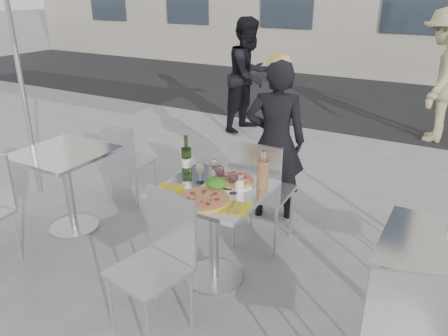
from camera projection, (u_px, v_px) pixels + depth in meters
The scene contains 23 objects.
ground at pixel (214, 278), 3.32m from camera, with size 80.00×80.00×0.00m, color slate.
street_asphalt at pixel (386, 101), 8.52m from camera, with size 24.00×5.00×0.00m, color black.
main_table at pixel (214, 215), 3.11m from camera, with size 0.72×0.72×0.75m.
side_table_left at pixel (67, 174), 3.80m from camera, with size 0.72×0.72×0.75m.
side_table_right at pixel (445, 280), 2.42m from camera, with size 0.72×0.72×0.75m.
chair_far at pixel (260, 186), 3.50m from camera, with size 0.45×0.47×0.96m.
chair_near at pixel (160, 253), 2.67m from camera, with size 0.48×0.49×0.90m.
side_chair_lfar at pixel (126, 157), 4.31m from camera, with size 0.41×0.42×0.83m.
woman_diner at pixel (275, 141), 3.97m from camera, with size 0.55×0.36×1.50m, color black.
pedestrian_a at pixel (249, 75), 6.49m from camera, with size 0.81×0.63×1.67m, color black.
pedestrian_b at pixel (441, 76), 6.02m from camera, with size 1.18×0.68×1.83m, color tan.
pizza_near at pixel (203, 199), 2.85m from camera, with size 0.36×0.36×0.02m.
pizza_far at pixel (233, 180), 3.12m from camera, with size 0.33×0.33×0.03m.
salad_plate at pixel (217, 184), 3.01m from camera, with size 0.22×0.22×0.09m.
wine_bottle at pixel (187, 159), 3.23m from camera, with size 0.07×0.08×0.29m.
carafe at pixel (263, 175), 2.95m from camera, with size 0.08×0.08×0.29m.
sugar_shaker at pixel (239, 184), 2.97m from camera, with size 0.06×0.06×0.11m.
wineglass_white_a at pixel (200, 169), 3.08m from camera, with size 0.07×0.07×0.16m.
wineglass_white_b at pixel (214, 165), 3.14m from camera, with size 0.07×0.07×0.16m.
wineglass_red_a at pixel (220, 172), 3.03m from camera, with size 0.07×0.07×0.16m.
wineglass_red_b at pixel (233, 178), 2.93m from camera, with size 0.07×0.07×0.16m.
napkin_left at pixel (170, 189), 3.02m from camera, with size 0.23×0.23×0.01m.
napkin_right at pixel (235, 207), 2.76m from camera, with size 0.22×0.22×0.01m.
Camera 1 is at (1.44, -2.34, 2.04)m, focal length 35.00 mm.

